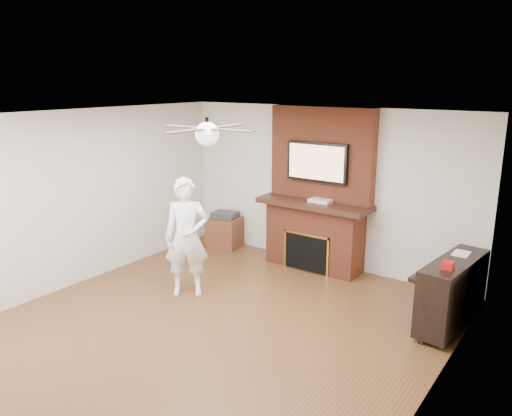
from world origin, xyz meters
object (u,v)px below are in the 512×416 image
Objects in this scene: person at (187,237)px; piano at (452,291)px; side_table at (225,230)px; fireplace at (317,205)px.

person is 3.43m from piano.
side_table is 4.16m from piano.
side_table is (-0.86, 1.89, -0.53)m from person.
piano is (2.29, -0.85, -0.54)m from fireplace.
person reaches higher than side_table.
fireplace is 2.50m from piano.
fireplace is 1.92m from side_table.
fireplace reaches higher than piano.
person is (-0.93, -1.95, -0.18)m from fireplace.
piano is (4.08, -0.78, 0.17)m from side_table.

